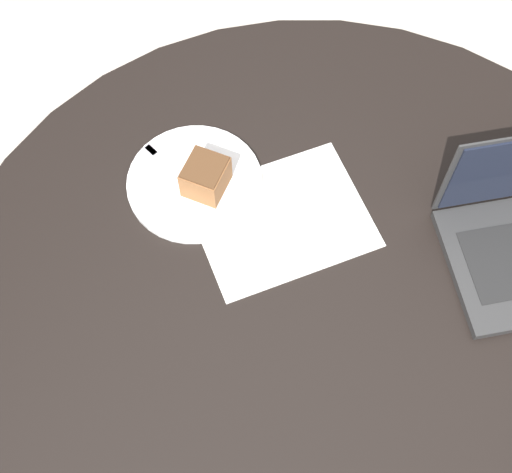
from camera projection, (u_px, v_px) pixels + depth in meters
ground_plane at (299, 418)px, 1.93m from camera, size 12.00×12.00×0.00m
dining_table at (318, 339)px, 1.35m from camera, size 1.38×1.38×0.78m
paper_document at (282, 219)px, 1.33m from camera, size 0.39×0.37×0.00m
plate at (195, 182)px, 1.36m from camera, size 0.26×0.26×0.01m
cake_slice at (206, 176)px, 1.32m from camera, size 0.10×0.09×0.07m
fork at (169, 167)px, 1.36m from camera, size 0.04×0.17×0.00m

